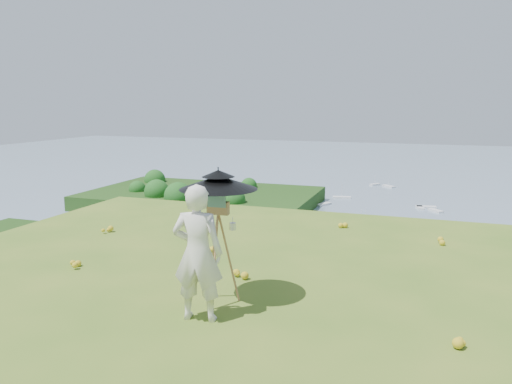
% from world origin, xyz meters
% --- Properties ---
extents(ground, '(14.00, 14.00, 0.00)m').
position_xyz_m(ground, '(0.00, 0.00, 0.00)').
color(ground, '#497320').
rests_on(ground, ground).
extents(shoreline_tier, '(170.00, 28.00, 8.00)m').
position_xyz_m(shoreline_tier, '(0.00, 75.00, -36.00)').
color(shoreline_tier, slate).
rests_on(shoreline_tier, bay_water).
extents(bay_water, '(700.00, 700.00, 0.00)m').
position_xyz_m(bay_water, '(0.00, 240.00, -34.00)').
color(bay_water, '#6F8E9F').
rests_on(bay_water, ground).
extents(peninsula, '(90.00, 60.00, 12.00)m').
position_xyz_m(peninsula, '(-75.00, 155.00, -29.00)').
color(peninsula, '#16330E').
rests_on(peninsula, bay_water).
extents(slope_trees, '(110.00, 50.00, 6.00)m').
position_xyz_m(slope_trees, '(0.00, 35.00, -15.00)').
color(slope_trees, '#1A5218').
rests_on(slope_trees, forest_slope).
extents(harbor_town, '(110.00, 22.00, 5.00)m').
position_xyz_m(harbor_town, '(0.00, 75.00, -29.50)').
color(harbor_town, silver).
rests_on(harbor_town, shoreline_tier).
extents(moored_boats, '(140.00, 140.00, 0.70)m').
position_xyz_m(moored_boats, '(-12.50, 161.00, -33.65)').
color(moored_boats, silver).
rests_on(moored_boats, bay_water).
extents(wildflowers, '(10.00, 10.50, 0.12)m').
position_xyz_m(wildflowers, '(0.00, 0.25, 0.06)').
color(wildflowers, gold).
rests_on(wildflowers, ground).
extents(painter, '(0.73, 0.55, 1.83)m').
position_xyz_m(painter, '(-0.86, -0.14, 0.92)').
color(painter, silver).
rests_on(painter, ground).
extents(field_easel, '(0.66, 0.66, 1.63)m').
position_xyz_m(field_easel, '(-0.83, 0.47, 0.81)').
color(field_easel, '#AE7949').
rests_on(field_easel, ground).
extents(sun_umbrella, '(1.22, 1.22, 0.64)m').
position_xyz_m(sun_umbrella, '(-0.83, 0.50, 1.66)').
color(sun_umbrella, black).
rests_on(sun_umbrella, field_easel).
extents(painter_cap, '(0.19, 0.23, 0.10)m').
position_xyz_m(painter_cap, '(-0.86, -0.14, 1.78)').
color(painter_cap, '#E47D80').
rests_on(painter_cap, painter).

